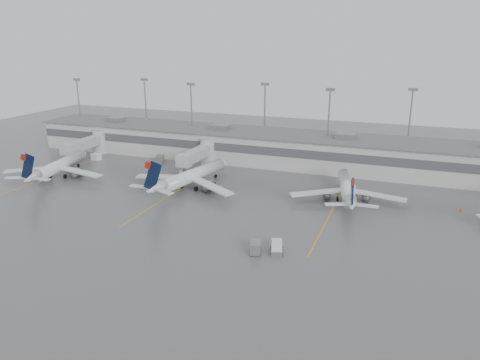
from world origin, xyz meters
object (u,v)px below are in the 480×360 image
(jet_mid_right, at_px, (347,189))
(baggage_tug, at_px, (277,248))
(jet_far_left, at_px, (58,166))
(jet_mid_left, at_px, (190,176))

(jet_mid_right, distance_m, baggage_tug, 29.92)
(jet_far_left, height_order, jet_mid_right, jet_far_left)
(jet_mid_left, xyz_separation_m, jet_mid_right, (34.59, 4.49, -0.29))
(jet_far_left, distance_m, jet_mid_right, 69.47)
(jet_far_left, bearing_deg, jet_mid_right, -4.60)
(jet_far_left, xyz_separation_m, jet_mid_right, (69.04, 7.73, -0.16))
(baggage_tug, bearing_deg, jet_mid_left, 122.08)
(jet_mid_right, height_order, baggage_tug, jet_mid_right)
(jet_mid_left, distance_m, jet_mid_right, 34.89)
(jet_far_left, relative_size, jet_mid_left, 0.96)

